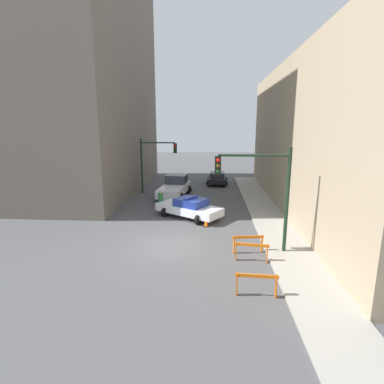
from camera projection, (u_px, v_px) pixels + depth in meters
ground_plane at (170, 246)px, 16.04m from camera, size 120.00×120.00×0.00m
sidewalk_right at (287, 248)px, 15.63m from camera, size 2.40×44.00×0.12m
building_corner_left at (62, 77)px, 28.14m from camera, size 14.00×20.00×21.71m
building_right at (366, 137)px, 21.79m from camera, size 12.00×28.00×10.98m
traffic_light_near at (264, 184)px, 14.49m from camera, size 3.64×0.35×5.20m
traffic_light_far at (153, 158)px, 27.96m from camera, size 3.44×0.35×5.20m
police_car at (189, 208)px, 20.89m from camera, size 4.94×4.13×1.52m
white_truck at (175, 187)px, 27.14m from camera, size 3.00×5.58×1.90m
parked_car_near at (217, 178)px, 33.22m from camera, size 2.36×4.35×1.31m
pedestrian_crossing at (161, 201)px, 22.17m from camera, size 0.51×0.51×1.66m
barrier_front at (257, 281)px, 11.16m from camera, size 1.60×0.24×0.90m
barrier_mid at (252, 249)px, 14.07m from camera, size 1.59×0.35×0.90m
barrier_back at (248, 241)px, 15.08m from camera, size 1.59×0.37×0.90m
traffic_cone at (206, 222)px, 19.11m from camera, size 0.36×0.36×0.66m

